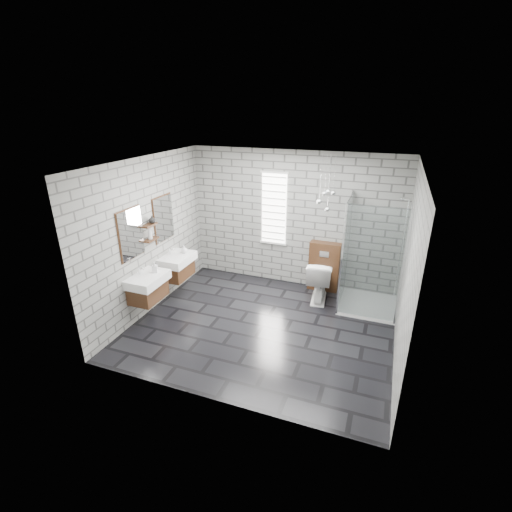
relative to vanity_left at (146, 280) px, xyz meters
The scene contains 20 objects.
floor 2.11m from the vanity_left, 13.90° to the left, with size 4.20×3.60×0.02m, color black.
ceiling 2.77m from the vanity_left, 13.90° to the left, with size 4.20×3.60×0.02m, color white.
wall_back 3.03m from the vanity_left, 50.11° to the left, with size 4.20×0.02×2.70m, color gray.
wall_front 2.40m from the vanity_left, 35.05° to the right, with size 4.20×0.02×2.70m, color gray.
wall_left 0.78m from the vanity_left, 113.26° to the left, with size 0.02×3.60×2.70m, color gray.
wall_right 4.09m from the vanity_left, ahead, with size 0.02×3.60×2.70m, color gray.
vanity_left is the anchor object (origin of this frame).
vanity_right 0.93m from the vanity_left, 90.00° to the left, with size 0.47×0.70×1.57m.
shelf_lower 0.71m from the vanity_left, 106.23° to the left, with size 0.14×0.30×0.03m, color #482A16.
shelf_upper 0.93m from the vanity_left, 106.23° to the left, with size 0.14×0.30×0.03m, color #482A16.
window 2.83m from the vanity_left, 56.23° to the left, with size 0.56×0.05×1.48m.
cistern_panel 3.39m from the vanity_left, 39.93° to the left, with size 0.60×0.20×1.00m, color #482A16.
flush_plate 3.32m from the vanity_left, 38.53° to the left, with size 0.18×0.01×0.12m, color silver.
shower_enclosure 3.80m from the vanity_left, 25.90° to the left, with size 1.00×1.00×2.03m.
pendant_cluster 3.41m from the vanity_left, 35.43° to the left, with size 0.29×0.27×0.98m.
toilet 3.14m from the vanity_left, 33.82° to the left, with size 0.45×0.80×0.81m, color white.
soap_bottle_a 0.26m from the vanity_left, 60.11° to the left, with size 0.08×0.09×0.19m, color #B2B2B2.
soap_bottle_b 1.10m from the vanity_left, 84.21° to the left, with size 0.12×0.12×0.15m, color #B2B2B2.
soap_bottle_c 0.80m from the vanity_left, 105.89° to the left, with size 0.08×0.08×0.21m, color #B2B2B2.
vase 1.04m from the vanity_left, 102.73° to the left, with size 0.12×0.12×0.13m, color #B2B2B2.
Camera 1 is at (1.75, -5.04, 3.49)m, focal length 26.00 mm.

